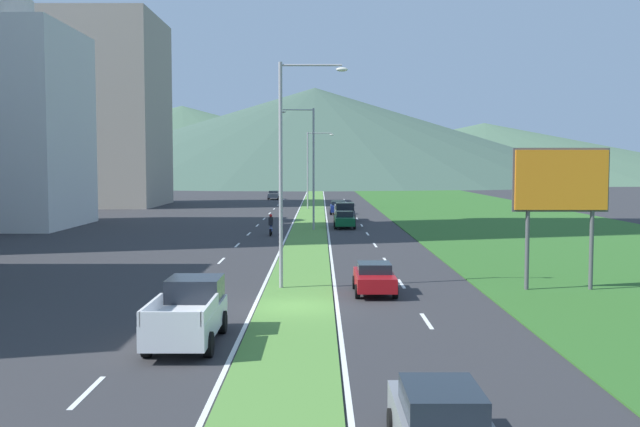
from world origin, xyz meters
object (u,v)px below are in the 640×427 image
(pickup_truck_1, at_px, (187,313))
(motorcycle_rider, at_px, (269,227))
(car_1, at_px, (441,426))
(car_3, at_px, (343,219))
(car_0, at_px, (336,208))
(pickup_truck_0, at_px, (343,212))
(car_2, at_px, (272,195))
(car_4, at_px, (372,278))
(billboard_roadside, at_px, (559,186))
(street_lamp_far, at_px, (309,165))
(street_lamp_near, at_px, (286,161))
(street_lamp_mid, at_px, (308,161))

(pickup_truck_1, bearing_deg, motorcycle_rider, -0.45)
(car_1, bearing_deg, car_3, -179.83)
(car_0, height_order, motorcycle_rider, motorcycle_rider)
(car_1, relative_size, pickup_truck_0, 0.87)
(car_2, distance_m, car_4, 90.82)
(billboard_roadside, relative_size, car_0, 1.61)
(street_lamp_far, xyz_separation_m, car_4, (3.76, -62.98, -5.14))
(street_lamp_near, distance_m, car_2, 89.35)
(car_1, bearing_deg, car_2, -174.61)
(billboard_roadside, bearing_deg, motorcycle_rider, 119.88)
(car_0, relative_size, car_4, 1.03)
(car_0, xyz_separation_m, motorcycle_rider, (-6.29, -25.91, -0.05))
(car_0, height_order, car_4, car_0)
(car_3, bearing_deg, motorcycle_rider, -41.79)
(billboard_roadside, bearing_deg, street_lamp_near, 177.48)
(street_lamp_near, relative_size, car_4, 2.64)
(street_lamp_far, xyz_separation_m, car_1, (3.70, -82.26, -5.10))
(car_0, height_order, pickup_truck_0, pickup_truck_0)
(car_2, bearing_deg, street_lamp_near, -175.93)
(billboard_roadside, xyz_separation_m, car_0, (-9.15, 52.79, -4.15))
(car_0, relative_size, car_3, 0.88)
(car_0, distance_m, car_3, 18.71)
(street_lamp_mid, bearing_deg, car_2, 96.86)
(car_2, relative_size, pickup_truck_1, 0.79)
(car_2, bearing_deg, car_3, -169.61)
(billboard_roadside, bearing_deg, car_3, 104.82)
(car_2, relative_size, pickup_truck_0, 0.79)
(car_3, relative_size, pickup_truck_0, 0.88)
(car_4, bearing_deg, pickup_truck_0, 179.93)
(street_lamp_far, xyz_separation_m, car_3, (3.54, -28.20, -5.07))
(car_3, xyz_separation_m, motorcycle_rider, (-6.43, -7.20, -0.05))
(street_lamp_near, bearing_deg, car_3, 83.46)
(street_lamp_mid, bearing_deg, pickup_truck_1, -94.90)
(pickup_truck_0, distance_m, pickup_truck_1, 52.58)
(car_4, bearing_deg, pickup_truck_1, -36.90)
(street_lamp_mid, distance_m, car_1, 51.77)
(car_0, distance_m, pickup_truck_0, 10.62)
(car_3, distance_m, motorcycle_rider, 9.65)
(street_lamp_near, relative_size, car_1, 2.30)
(street_lamp_far, xyz_separation_m, motorcycle_rider, (-2.89, -35.40, -5.13))
(car_1, bearing_deg, car_0, -179.77)
(street_lamp_far, distance_m, car_3, 28.87)
(car_0, height_order, car_2, car_0)
(car_3, xyz_separation_m, pickup_truck_0, (0.27, 8.10, 0.19))
(pickup_truck_1, bearing_deg, street_lamp_mid, -4.90)
(pickup_truck_1, xyz_separation_m, motorcycle_rider, (0.29, 36.82, -0.24))
(car_0, bearing_deg, street_lamp_mid, -8.07)
(car_3, relative_size, car_4, 1.16)
(pickup_truck_1, height_order, motorcycle_rider, pickup_truck_1)
(street_lamp_mid, bearing_deg, pickup_truck_0, 72.28)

